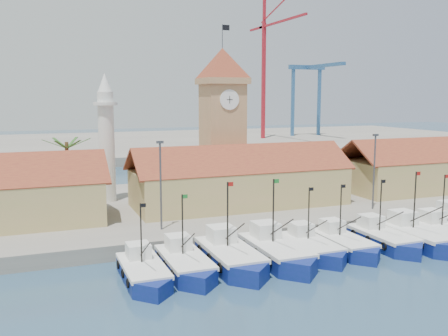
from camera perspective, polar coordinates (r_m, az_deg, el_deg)
name	(u,v)px	position (r m, az deg, el deg)	size (l,w,h in m)	color
ground	(327,266)	(45.88, 11.72, -10.93)	(400.00, 400.00, 0.00)	#1E3E51
quay	(228,204)	(66.34, 0.44, -4.14)	(140.00, 32.00, 1.50)	gray
terminal	(120,145)	(148.86, -11.83, 2.62)	(240.00, 80.00, 2.00)	gray
boat_0	(144,274)	(41.62, -9.12, -11.86)	(3.24, 8.87, 6.71)	navy
boat_1	(186,265)	(43.04, -4.38, -11.05)	(3.41, 9.35, 7.07)	navy
boat_2	(232,258)	(44.39, 0.87, -10.30)	(3.81, 10.44, 7.90)	navy
boat_3	(278,254)	(45.95, 6.14, -9.70)	(3.83, 10.49, 7.94)	navy
boat_4	(312,248)	(48.26, 10.07, -9.04)	(3.27, 8.96, 6.78)	navy
boat_5	(344,245)	(50.02, 13.61, -8.53)	(3.31, 9.06, 6.86)	navy
boat_6	(385,240)	(52.57, 17.89, -7.85)	(3.42, 9.36, 7.09)	navy
boat_7	(420,238)	(54.15, 21.45, -7.47)	(3.79, 10.38, 7.86)	navy
boat_8	(448,234)	(56.95, 24.22, -6.93)	(3.51, 9.62, 7.28)	navy
hall_center	(240,185)	(62.08, 1.80, -1.95)	(27.04, 10.13, 7.61)	tan
hall_right	(440,171)	(80.02, 23.41, -0.34)	(31.20, 10.13, 7.61)	tan
clock_tower	(222,119)	(66.75, -0.18, 5.65)	(5.80, 5.80, 22.70)	tan
minaret	(106,138)	(65.09, -13.28, 3.40)	(3.00, 3.00, 16.30)	silver
palm_tree	(68,169)	(62.99, -17.43, -0.09)	(5.60, 5.03, 8.39)	brown
lamp_posts	(272,174)	(54.71, 5.55, -0.71)	(80.70, 0.25, 9.03)	#3F3F44
crane_red_right	(266,61)	(155.42, 4.85, 12.06)	(1.00, 35.19, 42.08)	#A41924
gantry	(312,81)	(166.80, 10.00, 9.80)	(13.00, 22.00, 23.20)	#2D5B8C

